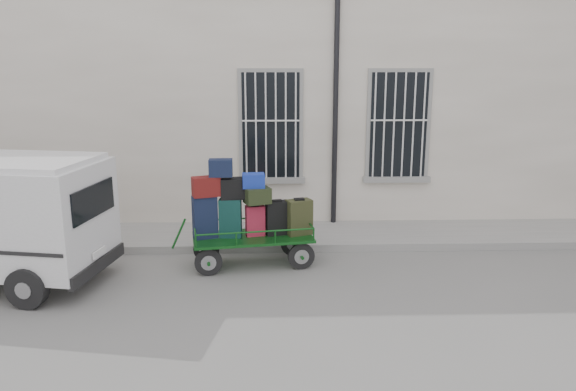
% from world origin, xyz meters
% --- Properties ---
extents(ground, '(80.00, 80.00, 0.00)m').
position_xyz_m(ground, '(0.00, 0.00, 0.00)').
color(ground, slate).
rests_on(ground, ground).
extents(building, '(24.00, 5.15, 6.00)m').
position_xyz_m(building, '(0.00, 5.50, 3.00)').
color(building, '#BFB5A3').
rests_on(building, ground).
extents(sidewalk, '(24.00, 1.70, 0.15)m').
position_xyz_m(sidewalk, '(0.00, 2.20, 0.07)').
color(sidewalk, gray).
rests_on(sidewalk, ground).
extents(luggage_cart, '(2.52, 1.27, 1.94)m').
position_xyz_m(luggage_cart, '(-0.82, 0.72, 0.91)').
color(luggage_cart, black).
rests_on(luggage_cart, ground).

